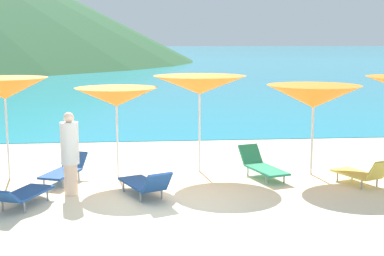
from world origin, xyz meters
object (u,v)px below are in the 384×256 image
at_px(lounge_chair_1, 262,165).
at_px(lounge_chair_3, 65,170).
at_px(umbrella_3, 5,89).
at_px(lounge_chair_10, 21,194).
at_px(lounge_chair_0, 145,183).
at_px(beachgoer_0, 70,152).
at_px(umbrella_5, 200,85).
at_px(umbrella_6, 314,97).
at_px(lounge_chair_5, 363,173).
at_px(umbrella_4, 116,97).

distance_m(lounge_chair_1, lounge_chair_3, 4.60).
height_order(umbrella_3, lounge_chair_10, umbrella_3).
distance_m(lounge_chair_0, beachgoer_0, 1.71).
relative_size(umbrella_5, umbrella_6, 0.97).
height_order(lounge_chair_1, lounge_chair_10, lounge_chair_1).
height_order(umbrella_6, lounge_chair_5, umbrella_6).
xyz_separation_m(umbrella_4, lounge_chair_0, (0.64, -1.77, -1.62)).
bearing_deg(umbrella_5, umbrella_6, -11.71).
height_order(umbrella_4, lounge_chair_5, umbrella_4).
xyz_separation_m(lounge_chair_1, beachgoer_0, (-4.32, -1.07, 0.63)).
relative_size(lounge_chair_1, lounge_chair_3, 1.14).
xyz_separation_m(umbrella_3, lounge_chair_0, (3.18, -1.80, -1.84)).
height_order(umbrella_3, umbrella_6, umbrella_3).
bearing_deg(lounge_chair_3, beachgoer_0, -54.29).
distance_m(umbrella_6, lounge_chair_10, 6.95).
relative_size(umbrella_6, lounge_chair_0, 1.48).
relative_size(umbrella_6, lounge_chair_3, 1.64).
bearing_deg(lounge_chair_0, umbrella_6, 177.26).
bearing_deg(lounge_chair_1, umbrella_4, 157.01).
distance_m(umbrella_4, beachgoer_0, 1.97).
height_order(lounge_chair_0, lounge_chair_10, lounge_chair_0).
distance_m(umbrella_5, lounge_chair_1, 2.44).
distance_m(umbrella_3, umbrella_4, 2.54).
height_order(umbrella_6, lounge_chair_10, umbrella_6).
height_order(umbrella_5, lounge_chair_1, umbrella_5).
distance_m(umbrella_3, beachgoer_0, 2.50).
distance_m(umbrella_3, lounge_chair_1, 6.23).
bearing_deg(umbrella_6, umbrella_3, 178.18).
xyz_separation_m(umbrella_6, beachgoer_0, (-5.58, -1.24, -0.98)).
bearing_deg(umbrella_4, umbrella_3, 179.28).
xyz_separation_m(lounge_chair_1, lounge_chair_3, (-4.60, 0.02, -0.01)).
distance_m(lounge_chair_1, beachgoer_0, 4.50).
bearing_deg(lounge_chair_1, lounge_chair_5, -41.45).
relative_size(lounge_chair_10, beachgoer_0, 0.92).
height_order(lounge_chair_1, lounge_chair_3, lounge_chair_1).
bearing_deg(umbrella_5, lounge_chair_10, -144.84).
xyz_separation_m(umbrella_6, lounge_chair_1, (-1.26, -0.17, -1.61)).
distance_m(umbrella_3, lounge_chair_0, 4.09).
bearing_deg(umbrella_5, umbrella_3, -175.90).
height_order(lounge_chair_3, beachgoer_0, beachgoer_0).
bearing_deg(umbrella_6, lounge_chair_5, -53.97).
bearing_deg(umbrella_3, lounge_chair_0, -29.60).
distance_m(lounge_chair_10, beachgoer_0, 1.36).
bearing_deg(lounge_chair_5, lounge_chair_0, -16.86).
xyz_separation_m(umbrella_3, lounge_chair_1, (5.94, -0.40, -1.84)).
height_order(umbrella_5, lounge_chair_0, umbrella_5).
xyz_separation_m(umbrella_3, umbrella_4, (2.53, -0.03, -0.22)).
xyz_separation_m(lounge_chair_0, beachgoer_0, (-1.56, 0.33, 0.62)).
distance_m(umbrella_3, umbrella_6, 7.21).
relative_size(umbrella_4, lounge_chair_0, 1.29).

